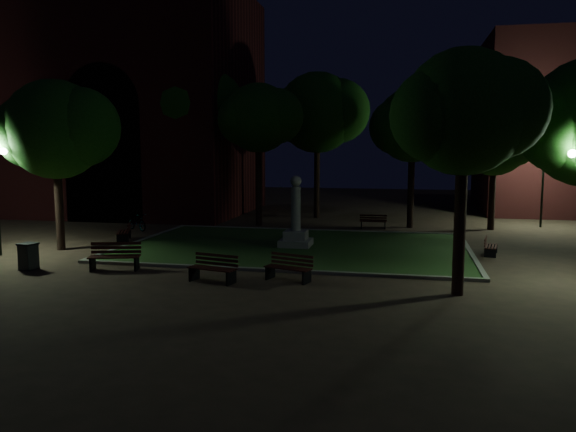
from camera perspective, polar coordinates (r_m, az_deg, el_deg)
name	(u,v)px	position (r m, az deg, el deg)	size (l,w,h in m)	color
ground	(287,256)	(23.60, -0.15, -4.07)	(80.00, 80.00, 0.00)	#413024
lawn	(296,247)	(25.52, 0.80, -3.14)	(15.00, 10.00, 0.08)	#2D5120
lawn_kerb	(296,246)	(25.52, 0.80, -3.10)	(15.40, 10.40, 0.12)	slate
monument	(296,227)	(25.38, 0.80, -1.10)	(1.40, 1.40, 3.20)	gray
building_main	(107,107)	(42.01, -17.94, 10.53)	(20.00, 12.00, 15.00)	#501819
tree_west	(57,130)	(26.55, -22.40, 8.12)	(5.30, 4.32, 7.46)	black
tree_north_wl	(260,118)	(32.49, -2.88, 9.91)	(4.85, 3.96, 8.19)	black
tree_north_er	(414,125)	(32.40, 12.71, 8.99)	(5.09, 4.16, 7.85)	black
tree_ne	(496,142)	(32.74, 20.37, 7.09)	(4.56, 3.72, 6.71)	black
tree_se	(467,112)	(17.73, 17.73, 9.99)	(4.66, 3.80, 7.47)	black
tree_nw	(192,106)	(35.54, -9.72, 10.98)	(6.22, 5.08, 9.62)	black
tree_far_north	(319,113)	(36.26, 3.18, 10.44)	(6.28, 5.12, 9.29)	black
lamppost_nw	(136,175)	(35.49, -15.23, 4.01)	(1.18, 0.28, 4.00)	black
lamppost_ne	(543,173)	(34.89, 24.51, 4.00)	(1.18, 0.28, 4.41)	black
bench_near_left	(213,269)	(19.20, -7.59, -5.37)	(1.78, 0.96, 0.93)	black
bench_near_right	(289,268)	(19.18, 0.11, -5.35)	(1.73, 1.05, 0.90)	black
bench_west_near	(115,257)	(21.82, -17.17, -4.02)	(1.94, 1.10, 1.01)	black
bench_left_side	(125,232)	(28.41, -16.22, -1.61)	(1.16, 1.71, 0.89)	black
bench_right_side	(490,247)	(25.21, 19.81, -2.95)	(0.72, 1.44, 0.75)	black
bench_far_side	(373,222)	(31.76, 8.65, -0.59)	(1.50, 0.57, 0.82)	black
trash_bin	(28,256)	(23.04, -24.87, -3.72)	(0.68, 0.68, 1.00)	black
bicycle	(137,222)	(31.88, -15.08, -0.60)	(0.61, 1.74, 0.91)	black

